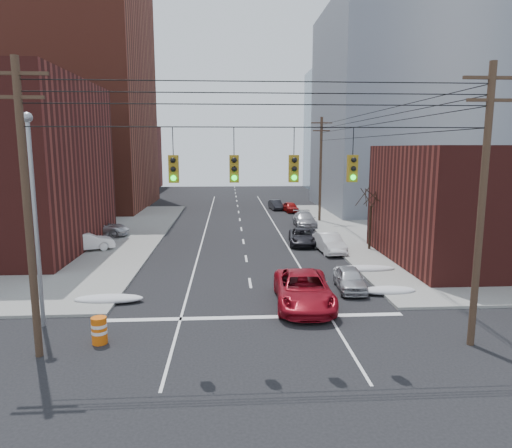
{
  "coord_description": "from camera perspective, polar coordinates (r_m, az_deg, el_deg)",
  "views": [
    {
      "loc": [
        -1.21,
        -13.83,
        7.87
      ],
      "look_at": [
        0.54,
        15.11,
        3.0
      ],
      "focal_mm": 32.0,
      "sensor_mm": 36.0,
      "label": 1
    }
  ],
  "objects": [
    {
      "name": "parked_car_e",
      "position": [
        56.41,
        4.33,
        2.13
      ],
      "size": [
        1.97,
        3.85,
        1.25
      ],
      "primitive_type": "imported",
      "rotation": [
        0.0,
        0.0,
        0.14
      ],
      "color": "maroon",
      "rests_on": "ground"
    },
    {
      "name": "building_storefront",
      "position": [
        35.69,
        29.16,
        2.1
      ],
      "size": [
        16.0,
        12.0,
        8.0
      ],
      "primitive_type": "cube",
      "color": "#4F1B17",
      "rests_on": "ground"
    },
    {
      "name": "lot_car_c",
      "position": [
        39.78,
        -26.91,
        -1.62
      ],
      "size": [
        5.31,
        2.76,
        1.47
      ],
      "primitive_type": "imported",
      "rotation": [
        0.0,
        0.0,
        1.43
      ],
      "color": "black",
      "rests_on": "sidewalk_nw"
    },
    {
      "name": "red_pickup",
      "position": [
        23.23,
        5.96,
        -8.16
      ],
      "size": [
        3.06,
        6.11,
        1.66
      ],
      "primitive_type": "imported",
      "rotation": [
        0.0,
        0.0,
        -0.05
      ],
      "color": "maroon",
      "rests_on": "ground"
    },
    {
      "name": "building_brick_tall",
      "position": [
        66.28,
        -24.41,
        14.89
      ],
      "size": [
        24.0,
        20.0,
        30.0
      ],
      "primitive_type": "cube",
      "color": "maroon",
      "rests_on": "ground"
    },
    {
      "name": "utility_pole_right",
      "position": [
        19.54,
        26.4,
        2.42
      ],
      "size": [
        2.2,
        0.28,
        11.0
      ],
      "color": "#473323",
      "rests_on": "ground"
    },
    {
      "name": "snow_ne",
      "position": [
        26.02,
        16.2,
        -7.98
      ],
      "size": [
        3.0,
        1.08,
        0.42
      ],
      "primitive_type": "ellipsoid",
      "color": "silver",
      "rests_on": "ground"
    },
    {
      "name": "snow_nw",
      "position": [
        24.86,
        -17.91,
        -8.89
      ],
      "size": [
        3.5,
        1.08,
        0.42
      ],
      "primitive_type": "ellipsoid",
      "color": "silver",
      "rests_on": "ground"
    },
    {
      "name": "construction_barrel",
      "position": [
        19.99,
        -19.0,
        -12.43
      ],
      "size": [
        0.72,
        0.72,
        1.11
      ],
      "rotation": [
        0.0,
        0.0,
        0.16
      ],
      "color": "#DC5A0B",
      "rests_on": "ground"
    },
    {
      "name": "lot_car_d",
      "position": [
        46.4,
        -24.1,
        -0.11
      ],
      "size": [
        3.92,
        2.66,
        1.24
      ],
      "primitive_type": "imported",
      "rotation": [
        0.0,
        0.0,
        1.93
      ],
      "color": "silver",
      "rests_on": "sidewalk_nw"
    },
    {
      "name": "utility_pole_far",
      "position": [
        48.85,
        8.08,
        6.99
      ],
      "size": [
        2.2,
        0.28,
        11.0
      ],
      "color": "#473323",
      "rests_on": "ground"
    },
    {
      "name": "parked_car_c",
      "position": [
        37.59,
        5.82,
        -1.6
      ],
      "size": [
        2.58,
        4.81,
        1.28
      ],
      "primitive_type": "imported",
      "rotation": [
        0.0,
        0.0,
        -0.1
      ],
      "color": "black",
      "rests_on": "ground"
    },
    {
      "name": "ground",
      "position": [
        15.95,
        1.44,
        -20.02
      ],
      "size": [
        160.0,
        160.0,
        0.0
      ],
      "primitive_type": "plane",
      "color": "black",
      "rests_on": "ground"
    },
    {
      "name": "snow_east_far",
      "position": [
        30.12,
        13.34,
        -5.46
      ],
      "size": [
        4.0,
        1.08,
        0.42
      ],
      "primitive_type": "ellipsoid",
      "color": "silver",
      "rests_on": "ground"
    },
    {
      "name": "parked_car_a",
      "position": [
        26.16,
        11.64,
        -6.72
      ],
      "size": [
        1.75,
        3.81,
        1.26
      ],
      "primitive_type": "imported",
      "rotation": [
        0.0,
        0.0,
        -0.07
      ],
      "color": "#B5B6BA",
      "rests_on": "ground"
    },
    {
      "name": "lot_car_a",
      "position": [
        36.83,
        -20.52,
        -2.1
      ],
      "size": [
        4.37,
        2.95,
        1.36
      ],
      "primitive_type": "imported",
      "rotation": [
        0.0,
        0.0,
        1.97
      ],
      "color": "white",
      "rests_on": "sidewalk_nw"
    },
    {
      "name": "utility_pole_left",
      "position": [
        18.45,
        -26.71,
        2.03
      ],
      "size": [
        2.2,
        0.28,
        11.0
      ],
      "color": "#473323",
      "rests_on": "ground"
    },
    {
      "name": "traffic_signals",
      "position": [
        16.86,
        1.01,
        7.15
      ],
      "size": [
        17.0,
        0.42,
        2.02
      ],
      "color": "black",
      "rests_on": "ground"
    },
    {
      "name": "lot_car_b",
      "position": [
        42.35,
        -18.95,
        -0.53
      ],
      "size": [
        5.11,
        2.51,
        1.39
      ],
      "primitive_type": "imported",
      "rotation": [
        0.0,
        0.0,
        1.61
      ],
      "color": "silver",
      "rests_on": "sidewalk_nw"
    },
    {
      "name": "building_brick_far",
      "position": [
        91.28,
        -19.4,
        7.83
      ],
      "size": [
        22.0,
        18.0,
        12.0
      ],
      "primitive_type": "cube",
      "color": "#4F1B17",
      "rests_on": "ground"
    },
    {
      "name": "street_light",
      "position": [
        21.61,
        -26.0,
        2.38
      ],
      "size": [
        0.44,
        0.44,
        9.32
      ],
      "color": "gray",
      "rests_on": "ground"
    },
    {
      "name": "building_office",
      "position": [
        62.48,
        18.89,
        13.29
      ],
      "size": [
        22.0,
        20.0,
        25.0
      ],
      "primitive_type": "cube",
      "color": "gray",
      "rests_on": "ground"
    },
    {
      "name": "parked_car_b",
      "position": [
        35.06,
        9.17,
        -2.35
      ],
      "size": [
        1.92,
        4.5,
        1.44
      ],
      "primitive_type": "imported",
      "rotation": [
        0.0,
        0.0,
        0.09
      ],
      "color": "white",
      "rests_on": "ground"
    },
    {
      "name": "parked_car_d",
      "position": [
        46.07,
        6.1,
        0.55
      ],
      "size": [
        2.09,
        5.0,
        1.44
      ],
      "primitive_type": "imported",
      "rotation": [
        0.0,
        0.0,
        -0.01
      ],
      "color": "#A0A0A5",
      "rests_on": "ground"
    },
    {
      "name": "bare_tree",
      "position": [
        35.94,
        14.07,
        0.37
      ],
      "size": [
        2.09,
        2.2,
        4.93
      ],
      "color": "black",
      "rests_on": "ground"
    },
    {
      "name": "parked_car_f",
      "position": [
        58.58,
        2.47,
        2.4
      ],
      "size": [
        1.74,
        3.83,
        1.22
      ],
      "primitive_type": "imported",
      "rotation": [
        0.0,
        0.0,
        0.12
      ],
      "color": "black",
      "rests_on": "ground"
    },
    {
      "name": "building_glass",
      "position": [
        87.59,
        13.54,
        11.32
      ],
      "size": [
        20.0,
        18.0,
        22.0
      ],
      "primitive_type": "cube",
      "color": "gray",
      "rests_on": "ground"
    }
  ]
}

